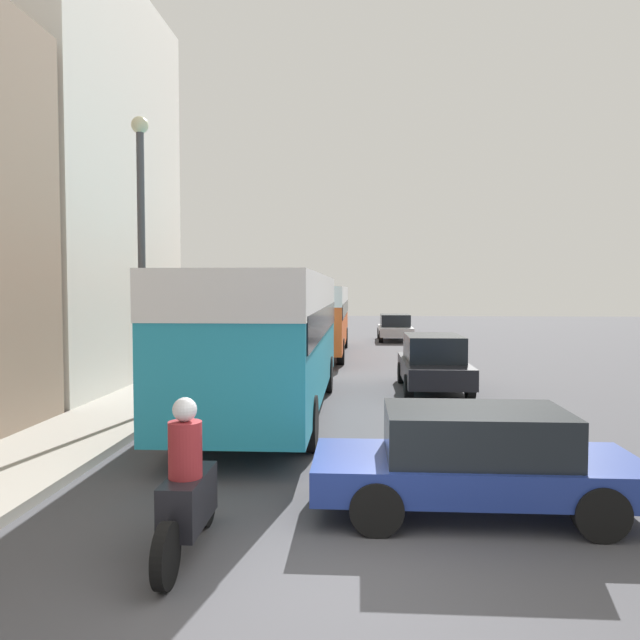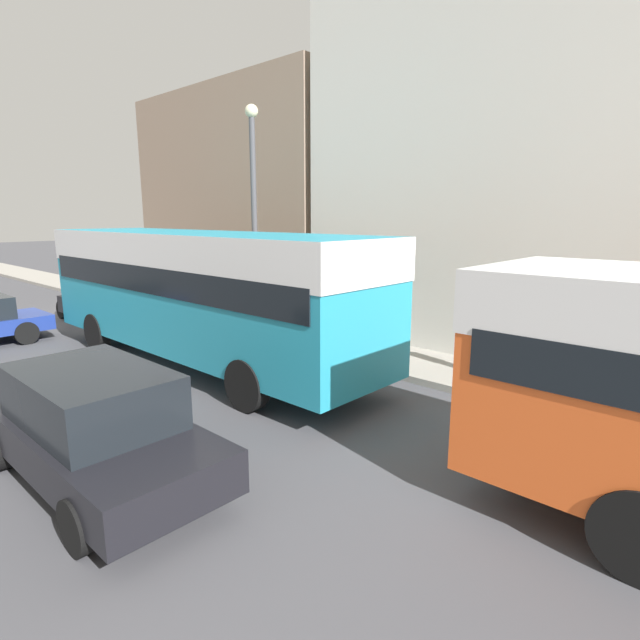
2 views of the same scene
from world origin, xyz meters
name	(u,v)px [view 2 (image 2 of 2)]	position (x,y,z in m)	size (l,w,h in m)	color
ground_plane	(14,326)	(0.00, 0.00, 0.00)	(120.00, 120.00, 0.00)	#47474C
sidewalk	(156,304)	(-5.10, 0.00, 0.07)	(2.20, 120.00, 0.15)	#9E998E
building_corner	(276,202)	(-9.52, 2.39, 4.11)	(6.64, 9.90, 8.22)	gray
building_midblock	(495,128)	(-8.79, 12.04, 5.89)	(5.18, 8.88, 11.77)	silver
bus_lead	(198,280)	(-1.77, 8.14, 2.06)	(2.62, 10.27, 3.18)	teal
motorcycle_behind_lead	(69,302)	(-1.57, 0.62, 0.68)	(0.38, 2.24, 1.73)	black
car_distant	(94,425)	(2.38, 11.77, 0.81)	(1.81, 4.36, 1.58)	black
pedestrian_walking_away	(476,336)	(-5.24, 13.55, 0.96)	(0.35, 0.35, 1.59)	#232838
lamp_post	(254,203)	(-4.35, 7.17, 3.90)	(0.36, 0.36, 6.36)	#47474C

